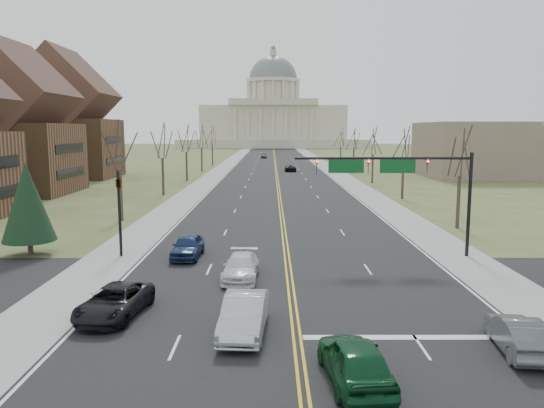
{
  "coord_description": "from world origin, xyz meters",
  "views": [
    {
      "loc": [
        -1.1,
        -22.4,
        8.75
      ],
      "look_at": [
        -1.02,
        18.23,
        3.0
      ],
      "focal_mm": 35.0,
      "sensor_mm": 36.0,
      "label": 1
    }
  ],
  "objects_px": {
    "signal_left": "(119,203)",
    "car_sb_inner_lead": "(244,315)",
    "signal_mast": "(397,174)",
    "car_sb_outer_lead": "(115,302)",
    "car_sb_inner_second": "(241,267)",
    "car_nb_outer_lead": "(518,334)",
    "car_far_nb": "(290,168)",
    "car_nb_inner_lead": "(355,360)",
    "car_sb_outer_second": "(188,246)",
    "car_far_sb": "(264,156)"
  },
  "relations": [
    {
      "from": "car_nb_inner_lead",
      "to": "car_sb_inner_second",
      "type": "distance_m",
      "value": 13.78
    },
    {
      "from": "car_nb_inner_lead",
      "to": "car_sb_inner_second",
      "type": "height_order",
      "value": "car_nb_inner_lead"
    },
    {
      "from": "car_nb_outer_lead",
      "to": "car_sb_outer_lead",
      "type": "height_order",
      "value": "car_nb_outer_lead"
    },
    {
      "from": "signal_mast",
      "to": "car_far_nb",
      "type": "bearing_deg",
      "value": 93.44
    },
    {
      "from": "car_nb_outer_lead",
      "to": "car_sb_outer_lead",
      "type": "relative_size",
      "value": 0.85
    },
    {
      "from": "car_nb_inner_lead",
      "to": "car_sb_outer_lead",
      "type": "bearing_deg",
      "value": -38.64
    },
    {
      "from": "car_sb_inner_lead",
      "to": "car_far_nb",
      "type": "xyz_separation_m",
      "value": [
        5.2,
        88.81,
        -0.14
      ]
    },
    {
      "from": "signal_left",
      "to": "car_sb_inner_lead",
      "type": "height_order",
      "value": "signal_left"
    },
    {
      "from": "signal_left",
      "to": "car_far_sb",
      "type": "relative_size",
      "value": 1.34
    },
    {
      "from": "car_sb_outer_lead",
      "to": "car_sb_inner_second",
      "type": "distance_m",
      "value": 8.44
    },
    {
      "from": "signal_mast",
      "to": "car_far_nb",
      "type": "relative_size",
      "value": 2.42
    },
    {
      "from": "car_nb_outer_lead",
      "to": "car_far_sb",
      "type": "xyz_separation_m",
      "value": [
        -11.95,
        141.41,
        0.04
      ]
    },
    {
      "from": "signal_mast",
      "to": "car_sb_outer_lead",
      "type": "height_order",
      "value": "signal_mast"
    },
    {
      "from": "car_far_sb",
      "to": "car_far_nb",
      "type": "bearing_deg",
      "value": -84.23
    },
    {
      "from": "signal_left",
      "to": "car_nb_inner_lead",
      "type": "distance_m",
      "value": 23.02
    },
    {
      "from": "signal_left",
      "to": "car_nb_outer_lead",
      "type": "xyz_separation_m",
      "value": [
        20.17,
        -15.93,
        -2.98
      ]
    },
    {
      "from": "signal_left",
      "to": "car_sb_inner_lead",
      "type": "xyz_separation_m",
      "value": [
        9.25,
        -14.0,
        -2.87
      ]
    },
    {
      "from": "car_nb_inner_lead",
      "to": "car_sb_inner_lead",
      "type": "relative_size",
      "value": 0.96
    },
    {
      "from": "car_nb_inner_lead",
      "to": "car_far_nb",
      "type": "relative_size",
      "value": 0.97
    },
    {
      "from": "car_sb_inner_lead",
      "to": "car_sb_outer_lead",
      "type": "bearing_deg",
      "value": 165.34
    },
    {
      "from": "car_sb_inner_second",
      "to": "car_far_nb",
      "type": "distance_m",
      "value": 80.62
    },
    {
      "from": "signal_left",
      "to": "car_sb_outer_second",
      "type": "height_order",
      "value": "signal_left"
    },
    {
      "from": "signal_mast",
      "to": "car_sb_inner_lead",
      "type": "bearing_deg",
      "value": -124.72
    },
    {
      "from": "signal_left",
      "to": "signal_mast",
      "type": "bearing_deg",
      "value": -0.0
    },
    {
      "from": "signal_mast",
      "to": "car_sb_inner_lead",
      "type": "xyz_separation_m",
      "value": [
        -9.7,
        -14.0,
        -4.92
      ]
    },
    {
      "from": "car_far_nb",
      "to": "car_sb_outer_second",
      "type": "bearing_deg",
      "value": 82.64
    },
    {
      "from": "car_sb_outer_lead",
      "to": "car_sb_outer_second",
      "type": "relative_size",
      "value": 1.13
    },
    {
      "from": "car_sb_inner_second",
      "to": "car_far_nb",
      "type": "relative_size",
      "value": 0.98
    },
    {
      "from": "car_nb_outer_lead",
      "to": "car_far_nb",
      "type": "distance_m",
      "value": 90.93
    },
    {
      "from": "signal_left",
      "to": "car_sb_outer_second",
      "type": "xyz_separation_m",
      "value": [
        4.68,
        -0.34,
        -2.92
      ]
    },
    {
      "from": "signal_mast",
      "to": "car_sb_inner_lead",
      "type": "height_order",
      "value": "signal_mast"
    },
    {
      "from": "car_sb_outer_lead",
      "to": "car_far_nb",
      "type": "distance_m",
      "value": 87.48
    },
    {
      "from": "car_nb_inner_lead",
      "to": "car_sb_outer_lead",
      "type": "distance_m",
      "value": 12.21
    },
    {
      "from": "car_sb_inner_lead",
      "to": "car_far_sb",
      "type": "xyz_separation_m",
      "value": [
        -1.03,
        139.48,
        -0.07
      ]
    },
    {
      "from": "signal_left",
      "to": "car_nb_outer_lead",
      "type": "bearing_deg",
      "value": -38.31
    },
    {
      "from": "signal_left",
      "to": "car_sb_inner_lead",
      "type": "distance_m",
      "value": 17.02
    },
    {
      "from": "car_sb_outer_lead",
      "to": "car_sb_inner_second",
      "type": "xyz_separation_m",
      "value": [
        5.58,
        6.33,
        -0.01
      ]
    },
    {
      "from": "signal_mast",
      "to": "car_sb_outer_lead",
      "type": "distance_m",
      "value": 20.5
    },
    {
      "from": "signal_mast",
      "to": "car_sb_outer_lead",
      "type": "bearing_deg",
      "value": -143.12
    },
    {
      "from": "car_nb_outer_lead",
      "to": "car_sb_inner_lead",
      "type": "relative_size",
      "value": 0.87
    },
    {
      "from": "car_nb_outer_lead",
      "to": "car_sb_inner_second",
      "type": "xyz_separation_m",
      "value": [
        -11.53,
        10.33,
        -0.01
      ]
    },
    {
      "from": "signal_left",
      "to": "car_nb_outer_lead",
      "type": "distance_m",
      "value": 25.87
    },
    {
      "from": "car_sb_inner_lead",
      "to": "car_far_nb",
      "type": "height_order",
      "value": "car_sb_inner_lead"
    },
    {
      "from": "car_sb_inner_lead",
      "to": "car_sb_outer_lead",
      "type": "relative_size",
      "value": 0.98
    },
    {
      "from": "car_nb_inner_lead",
      "to": "car_sb_outer_second",
      "type": "height_order",
      "value": "car_nb_inner_lead"
    },
    {
      "from": "signal_left",
      "to": "car_far_nb",
      "type": "height_order",
      "value": "signal_left"
    },
    {
      "from": "car_nb_inner_lead",
      "to": "car_far_nb",
      "type": "distance_m",
      "value": 93.38
    },
    {
      "from": "car_sb_inner_lead",
      "to": "car_sb_outer_lead",
      "type": "distance_m",
      "value": 6.53
    },
    {
      "from": "signal_mast",
      "to": "car_sb_inner_second",
      "type": "distance_m",
      "value": 12.77
    },
    {
      "from": "car_far_sb",
      "to": "car_sb_inner_second",
      "type": "bearing_deg",
      "value": -91.05
    }
  ]
}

